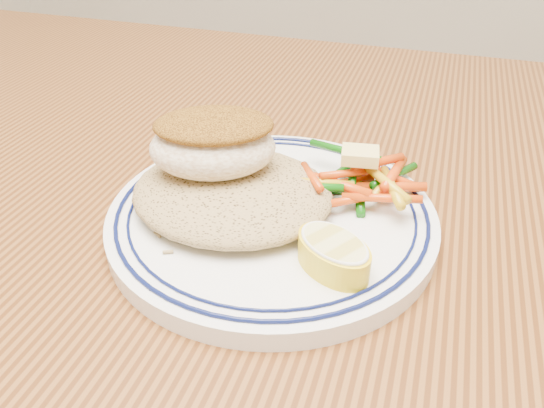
{
  "coord_description": "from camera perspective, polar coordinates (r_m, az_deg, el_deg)",
  "views": [
    {
      "loc": [
        0.08,
        -0.33,
        0.99
      ],
      "look_at": [
        -0.02,
        -0.02,
        0.77
      ],
      "focal_mm": 35.0,
      "sensor_mm": 36.0,
      "label": 1
    }
  ],
  "objects": [
    {
      "name": "dining_table",
      "position": [
        0.48,
        3.02,
        -11.11
      ],
      "size": [
        1.5,
        0.9,
        0.75
      ],
      "color": "#502910",
      "rests_on": "ground"
    },
    {
      "name": "plate",
      "position": [
        0.4,
        -0.0,
        -1.24
      ],
      "size": [
        0.25,
        0.25,
        0.02
      ],
      "color": "white",
      "rests_on": "dining_table"
    },
    {
      "name": "rice_pilaf",
      "position": [
        0.4,
        -4.32,
        1.62
      ],
      "size": [
        0.15,
        0.13,
        0.03
      ],
      "primitive_type": "ellipsoid",
      "color": "olive",
      "rests_on": "plate"
    },
    {
      "name": "fish_fillet",
      "position": [
        0.39,
        -6.37,
        6.62
      ],
      "size": [
        0.11,
        0.09,
        0.05
      ],
      "color": "white",
      "rests_on": "rice_pilaf"
    },
    {
      "name": "vegetable_pile",
      "position": [
        0.41,
        9.87,
        2.53
      ],
      "size": [
        0.11,
        0.09,
        0.03
      ],
      "color": "#0D560A",
      "rests_on": "plate"
    },
    {
      "name": "butter_pat",
      "position": [
        0.41,
        9.45,
        5.17
      ],
      "size": [
        0.03,
        0.03,
        0.01
      ],
      "primitive_type": "cube",
      "rotation": [
        0.0,
        0.0,
        0.15
      ],
      "color": "#F6DE78",
      "rests_on": "vegetable_pile"
    },
    {
      "name": "lemon_wedge",
      "position": [
        0.34,
        6.63,
        -5.25
      ],
      "size": [
        0.07,
        0.07,
        0.02
      ],
      "color": "yellow",
      "rests_on": "plate"
    }
  ]
}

